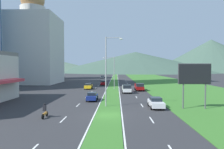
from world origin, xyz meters
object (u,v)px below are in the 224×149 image
(street_lamp_near, at_px, (107,67))
(street_lamp_mid, at_px, (113,70))
(car_2, at_px, (102,77))
(car_0, at_px, (92,96))
(billboard_roadside, at_px, (195,76))
(pickup_truck_0, at_px, (139,87))
(car_3, at_px, (156,103))
(motorcycle_rider, at_px, (45,112))
(car_1, at_px, (104,83))
(car_4, at_px, (88,86))
(pickup_truck_1, at_px, (127,89))

(street_lamp_near, height_order, street_lamp_mid, street_lamp_near)
(car_2, bearing_deg, car_0, -177.37)
(billboard_roadside, xyz_separation_m, car_2, (-19.30, 85.30, -4.10))
(billboard_roadside, height_order, pickup_truck_0, billboard_roadside)
(car_2, height_order, car_3, car_3)
(billboard_roadside, relative_size, motorcycle_rider, 3.31)
(billboard_roadside, xyz_separation_m, car_1, (-15.72, 39.48, -4.05))
(car_2, xyz_separation_m, car_4, (0.16, -58.37, 0.08))
(street_lamp_mid, xyz_separation_m, car_1, (-3.42, 13.15, -4.44))
(car_3, xyz_separation_m, pickup_truck_1, (-3.47, 17.92, 0.19))
(car_3, distance_m, pickup_truck_0, 22.55)
(car_3, xyz_separation_m, car_4, (-13.72, 26.20, 0.02))
(street_lamp_mid, relative_size, car_4, 2.19)
(car_4, bearing_deg, street_lamp_mid, -95.05)
(billboard_roadside, xyz_separation_m, car_3, (-5.42, 0.73, -4.04))
(pickup_truck_1, bearing_deg, car_4, -128.94)
(street_lamp_mid, height_order, car_0, street_lamp_mid)
(car_0, xyz_separation_m, car_4, (-3.44, 19.82, 0.04))
(pickup_truck_1, bearing_deg, street_lamp_mid, -156.03)
(motorcycle_rider, bearing_deg, billboard_roadside, -74.32)
(street_lamp_mid, xyz_separation_m, motorcycle_rider, (-7.58, -31.91, -4.48))
(billboard_roadside, xyz_separation_m, car_0, (-15.70, 7.11, -4.06))
(street_lamp_near, bearing_deg, car_2, 94.53)
(car_4, relative_size, motorcycle_rider, 2.05)
(pickup_truck_1, bearing_deg, car_2, -171.12)
(motorcycle_rider, bearing_deg, pickup_truck_1, -24.40)
(car_2, bearing_deg, motorcycle_rider, 179.63)
(street_lamp_mid, relative_size, car_0, 2.14)
(car_0, xyz_separation_m, pickup_truck_1, (6.81, 11.54, 0.21))
(motorcycle_rider, bearing_deg, car_4, -1.31)
(street_lamp_near, bearing_deg, street_lamp_mid, 89.14)
(motorcycle_rider, bearing_deg, street_lamp_mid, -13.36)
(car_1, bearing_deg, pickup_truck_1, -161.84)
(car_4, bearing_deg, billboard_roadside, -144.60)
(pickup_truck_0, height_order, motorcycle_rider, pickup_truck_0)
(car_4, bearing_deg, car_1, -15.24)
(pickup_truck_1, bearing_deg, pickup_truck_0, 142.69)
(street_lamp_near, height_order, pickup_truck_0, street_lamp_near)
(street_lamp_near, height_order, pickup_truck_1, street_lamp_near)
(street_lamp_mid, distance_m, car_2, 59.56)
(car_2, height_order, car_4, car_4)
(billboard_roadside, relative_size, car_3, 1.46)
(car_3, distance_m, pickup_truck_1, 18.25)
(car_3, relative_size, pickup_truck_1, 0.84)
(car_0, height_order, car_4, car_4)
(car_0, relative_size, car_1, 0.95)
(car_2, bearing_deg, billboard_roadside, -167.25)
(car_0, distance_m, car_4, 20.12)
(street_lamp_mid, xyz_separation_m, car_2, (-7.00, 58.98, -4.49))
(car_3, relative_size, motorcycle_rider, 2.26)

